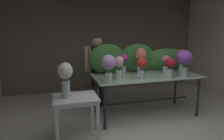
# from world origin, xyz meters

# --- Properties ---
(ground_plane) EXTENTS (7.89, 7.89, 0.00)m
(ground_plane) POSITION_xyz_m (0.00, 1.79, 0.00)
(ground_plane) COLOR silver
(wall_back) EXTENTS (5.75, 0.12, 2.67)m
(wall_back) POSITION_xyz_m (0.00, 3.58, 1.34)
(wall_back) COLOR #706656
(wall_back) RESTS_ON ground
(display_table_glass) EXTENTS (2.14, 0.98, 0.85)m
(display_table_glass) POSITION_xyz_m (0.33, 1.45, 0.73)
(display_table_glass) COLOR #B3D3BC
(display_table_glass) RESTS_ON ground
(side_table_white) EXTENTS (0.68, 0.53, 0.73)m
(side_table_white) POSITION_xyz_m (-1.16, 0.83, 0.62)
(side_table_white) COLOR white
(side_table_white) RESTS_ON ground
(florist) EXTENTS (0.58, 0.24, 1.59)m
(florist) POSITION_xyz_m (-0.52, 2.11, 0.98)
(florist) COLOR #232328
(florist) RESTS_ON ground
(foliage_backdrop) EXTENTS (2.32, 0.24, 0.62)m
(foliage_backdrop) POSITION_xyz_m (0.30, 1.82, 1.13)
(foliage_backdrop) COLOR #387033
(foliage_backdrop) RESTS_ON display_table_glass
(vase_rosy_roses) EXTENTS (0.20, 0.20, 0.38)m
(vase_rosy_roses) POSITION_xyz_m (0.75, 1.45, 1.09)
(vase_rosy_roses) COLOR silver
(vase_rosy_roses) RESTS_ON display_table_glass
(vase_blush_peonies) EXTENTS (0.18, 0.18, 0.43)m
(vase_blush_peonies) POSITION_xyz_m (-0.31, 1.31, 1.09)
(vase_blush_peonies) COLOR silver
(vase_blush_peonies) RESTS_ON display_table_glass
(vase_fuchsia_dahlias) EXTENTS (0.29, 0.25, 0.48)m
(vase_fuchsia_dahlias) POSITION_xyz_m (1.20, 1.51, 1.15)
(vase_fuchsia_dahlias) COLOR silver
(vase_fuchsia_dahlias) RESTS_ON display_table_glass
(vase_violet_tulips) EXTENTS (0.34, 0.32, 0.51)m
(vase_violet_tulips) POSITION_xyz_m (0.97, 1.14, 1.18)
(vase_violet_tulips) COLOR silver
(vase_violet_tulips) RESTS_ON display_table_glass
(vase_coral_carnations) EXTENTS (0.22, 0.21, 0.54)m
(vase_coral_carnations) POSITION_xyz_m (0.23, 1.54, 1.16)
(vase_coral_carnations) COLOR silver
(vase_coral_carnations) RESTS_ON display_table_glass
(vase_ivory_anemones) EXTENTS (0.19, 0.18, 0.40)m
(vase_ivory_anemones) POSITION_xyz_m (-0.42, 1.58, 1.09)
(vase_ivory_anemones) COLOR silver
(vase_ivory_anemones) RESTS_ON display_table_glass
(vase_lilac_stock) EXTENTS (0.25, 0.25, 0.49)m
(vase_lilac_stock) POSITION_xyz_m (-0.57, 1.08, 1.15)
(vase_lilac_stock) COLOR silver
(vase_lilac_stock) RESTS_ON display_table_glass
(vase_scarlet_hydrangea) EXTENTS (0.18, 0.18, 0.39)m
(vase_scarlet_hydrangea) POSITION_xyz_m (0.09, 1.17, 1.08)
(vase_scarlet_hydrangea) COLOR silver
(vase_scarlet_hydrangea) RESTS_ON display_table_glass
(vase_magenta_lilies) EXTENTS (0.15, 0.15, 0.42)m
(vase_magenta_lilies) POSITION_xyz_m (-0.11, 1.58, 1.09)
(vase_magenta_lilies) COLOR silver
(vase_magenta_lilies) RESTS_ON display_table_glass
(vase_crimson_ranunculus) EXTENTS (0.19, 0.17, 0.38)m
(vase_crimson_ranunculus) POSITION_xyz_m (0.64, 1.10, 1.06)
(vase_crimson_ranunculus) COLOR silver
(vase_crimson_ranunculus) RESTS_ON display_table_glass
(vase_white_roses_tall) EXTENTS (0.22, 0.22, 0.54)m
(vase_white_roses_tall) POSITION_xyz_m (-1.29, 0.83, 1.06)
(vase_white_roses_tall) COLOR silver
(vase_white_roses_tall) RESTS_ON side_table_white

